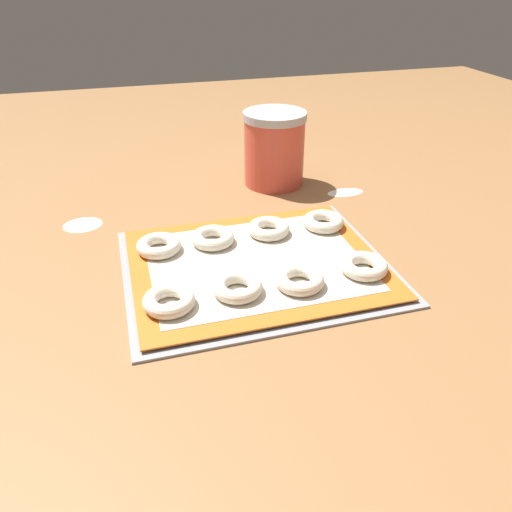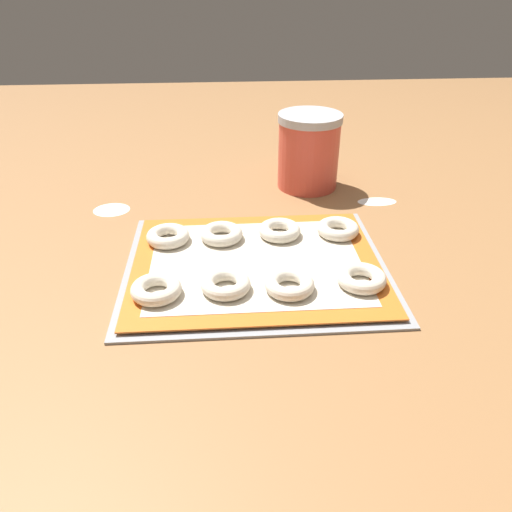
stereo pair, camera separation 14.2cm
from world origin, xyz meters
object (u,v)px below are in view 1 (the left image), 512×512
at_px(bagel_back_far_left, 159,246).
at_px(bagel_back_far_right, 323,222).
at_px(bagel_front_mid_left, 237,287).
at_px(bagel_front_far_left, 169,301).
at_px(bagel_back_mid_right, 269,229).
at_px(bagel_back_mid_left, 213,238).
at_px(flour_canister, 274,148).
at_px(baking_tray, 256,265).
at_px(bagel_front_mid_right, 299,280).
at_px(bagel_front_far_right, 364,266).

xyz_separation_m(bagel_back_far_left, bagel_back_far_right, (0.30, 0.01, 0.00)).
height_order(bagel_front_mid_left, bagel_back_far_right, same).
height_order(bagel_front_far_left, bagel_back_mid_right, same).
bearing_deg(bagel_back_mid_left, flour_canister, 52.70).
relative_size(baking_tray, flour_canister, 2.66).
bearing_deg(bagel_back_mid_left, bagel_front_mid_left, -88.39).
xyz_separation_m(baking_tray, flour_canister, (0.13, 0.33, 0.08)).
bearing_deg(bagel_back_far_right, flour_canister, 93.71).
height_order(bagel_front_far_left, bagel_front_mid_right, same).
height_order(bagel_back_mid_right, flour_canister, flour_canister).
height_order(bagel_back_mid_right, bagel_back_far_right, same).
height_order(bagel_back_far_left, flour_canister, flour_canister).
xyz_separation_m(baking_tray, bagel_front_mid_right, (0.04, -0.08, 0.02)).
height_order(bagel_back_mid_left, flour_canister, flour_canister).
xyz_separation_m(bagel_front_far_right, bagel_back_mid_left, (-0.21, 0.15, 0.00)).
xyz_separation_m(bagel_front_mid_right, bagel_front_far_right, (0.11, 0.01, 0.00)).
bearing_deg(bagel_front_far_left, bagel_front_mid_right, -0.29).
distance_m(bagel_front_far_right, flour_canister, 0.40).
bearing_deg(bagel_front_far_right, baking_tray, 153.66).
height_order(bagel_back_mid_left, bagel_back_far_right, same).
bearing_deg(bagel_back_mid_right, baking_tray, -119.43).
xyz_separation_m(bagel_back_mid_left, bagel_back_far_right, (0.20, 0.00, 0.00)).
bearing_deg(bagel_front_far_left, baking_tray, 28.78).
distance_m(baking_tray, flour_canister, 0.36).
bearing_deg(bagel_front_far_right, bagel_front_mid_left, -179.77).
bearing_deg(bagel_back_mid_left, bagel_back_mid_right, 3.23).
bearing_deg(flour_canister, bagel_front_mid_right, -102.58).
xyz_separation_m(baking_tray, bagel_back_mid_left, (-0.05, 0.08, 0.02)).
height_order(bagel_front_mid_left, bagel_back_mid_right, same).
relative_size(bagel_front_mid_left, bagel_back_mid_left, 1.00).
xyz_separation_m(bagel_front_far_left, bagel_back_mid_right, (0.20, 0.17, 0.00)).
bearing_deg(bagel_back_mid_right, bagel_back_mid_left, -176.77).
bearing_deg(bagel_front_mid_right, bagel_front_far_right, 4.17).
distance_m(bagel_back_far_left, bagel_back_far_right, 0.30).
height_order(bagel_front_far_left, bagel_front_mid_left, same).
bearing_deg(bagel_front_far_right, flour_canister, 92.53).
bearing_deg(flour_canister, baking_tray, -112.42).
bearing_deg(flour_canister, bagel_back_far_right, -86.29).
distance_m(bagel_front_mid_right, bagel_back_mid_left, 0.19).
height_order(bagel_front_mid_left, flour_canister, flour_canister).
bearing_deg(bagel_front_far_right, bagel_back_mid_right, 123.39).
xyz_separation_m(bagel_front_mid_left, bagel_back_far_left, (-0.10, 0.15, 0.00)).
relative_size(bagel_back_mid_right, bagel_back_far_right, 1.00).
relative_size(baking_tray, bagel_front_mid_right, 5.70).
bearing_deg(baking_tray, bagel_back_far_right, 28.69).
relative_size(bagel_back_mid_left, flour_canister, 0.47).
bearing_deg(bagel_back_far_left, bagel_front_mid_right, -40.24).
distance_m(bagel_front_mid_right, bagel_back_far_left, 0.25).
bearing_deg(bagel_back_far_right, bagel_back_far_left, -178.89).
relative_size(bagel_front_far_left, bagel_back_far_right, 1.00).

